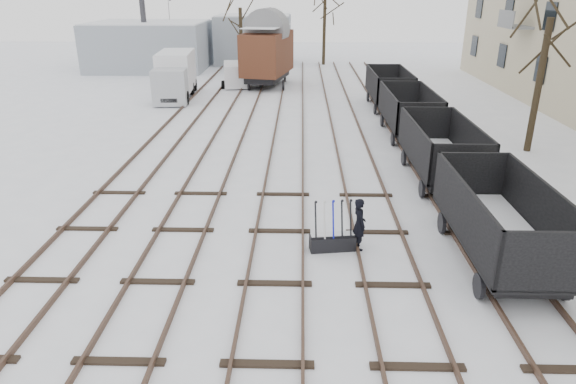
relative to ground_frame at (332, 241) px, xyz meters
The scene contains 17 objects.
ground 2.47m from the ground_frame, 129.53° to the right, with size 120.00×120.00×0.00m, color white.
tracks 11.88m from the ground_frame, 97.57° to the left, with size 13.90×52.00×0.16m.
shed_left 37.13m from the ground_frame, 113.13° to the left, with size 10.00×8.00×4.10m.
shed_right 38.56m from the ground_frame, 98.31° to the left, with size 7.00×6.00×4.50m.
ground_frame is the anchor object (origin of this frame).
worker 0.90m from the ground_frame, ahead, with size 0.57×0.37×1.56m, color black.
freight_wagon_a 4.51m from the ground_frame, ahead, with size 2.23×5.57×2.28m.
freight_wagon_b 7.35m from the ground_frame, 52.74° to the left, with size 2.23×5.57×2.28m.
freight_wagon_c 13.02m from the ground_frame, 70.07° to the left, with size 2.23×5.57×2.28m.
freight_wagon_d 19.16m from the ground_frame, 76.61° to the left, with size 2.23×5.57×2.28m.
box_van_wagon 26.13m from the ground_frame, 97.70° to the left, with size 4.07×6.15×4.33m.
lorry 23.25m from the ground_frame, 113.82° to the left, with size 2.52×6.65×2.96m.
panel_van 26.48m from the ground_frame, 102.94° to the left, with size 2.15×3.96×1.66m.
crane 36.45m from the ground_frame, 113.69° to the left, with size 2.42×5.77×9.66m.
tree_near 13.87m from the ground_frame, 45.90° to the left, with size 0.30×0.30×5.84m, color black.
tree_far_left 32.46m from the ground_frame, 100.83° to the left, with size 0.30×0.30×5.36m, color black.
tree_far_right 37.33m from the ground_frame, 88.24° to the left, with size 0.30×0.30×6.23m, color black.
Camera 1 is at (0.64, -11.21, 7.08)m, focal length 32.00 mm.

